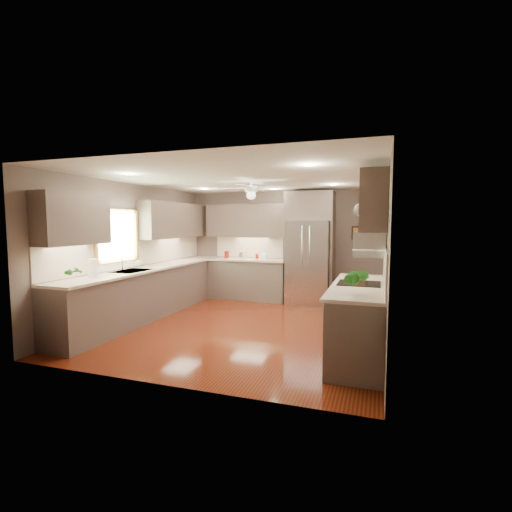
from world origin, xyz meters
The scene contains 28 objects.
floor centered at (0.00, 0.00, 0.00)m, with size 5.00×5.00×0.00m, color #4B100A.
ceiling centered at (0.00, 0.00, 2.50)m, with size 5.00×5.00×0.00m, color white.
wall_back centered at (0.00, 2.50, 1.25)m, with size 4.50×4.50×0.00m, color #65554D.
wall_front centered at (0.00, -2.50, 1.25)m, with size 4.50×4.50×0.00m, color #65554D.
wall_left centered at (-2.25, 0.00, 1.25)m, with size 5.00×5.00×0.00m, color #65554D.
wall_right centered at (2.25, 0.00, 1.25)m, with size 5.00×5.00×0.00m, color #65554D.
canister_a centered at (-1.28, 2.19, 1.02)m, with size 0.11×0.11×0.18m, color maroon.
canister_b centered at (-0.92, 2.20, 1.01)m, with size 0.10×0.10×0.15m, color silver.
canister_c centered at (-0.85, 2.23, 1.03)m, with size 0.10×0.10×0.17m, color beige.
canister_d centered at (-0.53, 2.24, 1.00)m, with size 0.07×0.07×0.11m, color maroon.
soap_bottle centered at (-2.05, -0.08, 1.03)m, with size 0.08×0.08×0.18m, color white.
potted_plant_left centered at (-1.95, -1.77, 1.08)m, with size 0.15×0.10×0.28m, color #1C5C1A.
potted_plant_right centered at (1.92, -1.42, 1.12)m, with size 0.20×0.16×0.37m, color #1C5C1A.
bowl centered at (-0.36, 2.23, 0.97)m, with size 0.23×0.23×0.06m, color beige.
left_run centered at (-1.95, 0.15, 0.48)m, with size 0.65×4.70×1.45m.
back_run centered at (-0.72, 2.20, 0.48)m, with size 1.85×0.65×1.45m.
uppers centered at (-0.74, 0.71, 1.87)m, with size 4.50×4.70×0.95m.
window centered at (-2.22, -0.50, 1.55)m, with size 0.05×1.12×0.92m.
sink centered at (-1.93, -0.50, 0.91)m, with size 0.50×0.70×0.32m.
refrigerator centered at (0.70, 2.16, 1.19)m, with size 1.06×0.75×2.45m.
right_run centered at (1.93, -0.80, 0.48)m, with size 0.70×2.20×1.45m.
microwave centered at (2.03, -0.55, 1.48)m, with size 0.43×0.55×0.34m.
ceiling_fan centered at (0.00, 0.30, 2.33)m, with size 1.18×1.18×0.32m.
recessed_lights centered at (-0.04, 0.40, 2.49)m, with size 2.84×3.14×0.01m.
wall_clock centered at (1.75, 2.48, 2.05)m, with size 0.30×0.03×0.30m.
framed_print centered at (1.75, 2.48, 1.55)m, with size 0.36×0.03×0.30m.
stool centered at (1.51, 1.17, 0.24)m, with size 0.54×0.54×0.48m.
paper_towel centered at (-1.95, -1.40, 1.08)m, with size 0.13×0.13×0.32m.
Camera 1 is at (2.16, -5.89, 1.76)m, focal length 26.00 mm.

